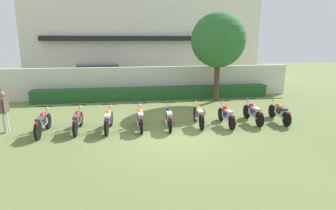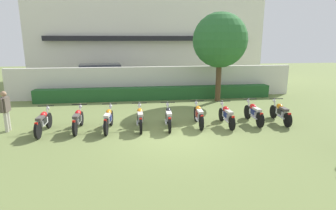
% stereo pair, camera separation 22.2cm
% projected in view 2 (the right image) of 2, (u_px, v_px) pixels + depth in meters
% --- Properties ---
extents(ground, '(60.00, 60.00, 0.00)m').
position_uv_depth(ground, '(173.00, 137.00, 10.16)').
color(ground, olive).
extents(building, '(18.34, 6.50, 6.83)m').
position_uv_depth(building, '(147.00, 41.00, 23.98)').
color(building, silver).
rests_on(building, ground).
extents(compound_wall, '(17.42, 0.30, 1.89)m').
position_uv_depth(compound_wall, '(155.00, 82.00, 16.99)').
color(compound_wall, silver).
rests_on(compound_wall, ground).
extents(hedge_row, '(13.94, 0.70, 0.74)m').
position_uv_depth(hedge_row, '(156.00, 93.00, 16.45)').
color(hedge_row, '#235628').
rests_on(hedge_row, ground).
extents(parked_car, '(4.69, 2.52, 1.89)m').
position_uv_depth(parked_car, '(103.00, 78.00, 18.88)').
color(parked_car, silver).
rests_on(parked_car, ground).
extents(tree_near_inspector, '(3.05, 3.05, 5.00)m').
position_uv_depth(tree_near_inspector, '(220.00, 40.00, 15.29)').
color(tree_near_inspector, '#4C3823').
rests_on(tree_near_inspector, ground).
extents(motorcycle_in_row_0, '(0.60, 1.91, 0.97)m').
position_uv_depth(motorcycle_in_row_0, '(43.00, 122.00, 10.46)').
color(motorcycle_in_row_0, black).
rests_on(motorcycle_in_row_0, ground).
extents(motorcycle_in_row_1, '(0.60, 1.89, 0.96)m').
position_uv_depth(motorcycle_in_row_1, '(78.00, 119.00, 10.77)').
color(motorcycle_in_row_1, black).
rests_on(motorcycle_in_row_1, ground).
extents(motorcycle_in_row_2, '(0.60, 1.88, 0.98)m').
position_uv_depth(motorcycle_in_row_2, '(108.00, 119.00, 10.78)').
color(motorcycle_in_row_2, black).
rests_on(motorcycle_in_row_2, ground).
extents(motorcycle_in_row_3, '(0.60, 1.86, 0.97)m').
position_uv_depth(motorcycle_in_row_3, '(140.00, 118.00, 10.98)').
color(motorcycle_in_row_3, black).
rests_on(motorcycle_in_row_3, ground).
extents(motorcycle_in_row_4, '(0.60, 1.88, 0.96)m').
position_uv_depth(motorcycle_in_row_4, '(168.00, 117.00, 11.11)').
color(motorcycle_in_row_4, black).
rests_on(motorcycle_in_row_4, ground).
extents(motorcycle_in_row_5, '(0.60, 1.87, 0.98)m').
position_uv_depth(motorcycle_in_row_5, '(199.00, 115.00, 11.38)').
color(motorcycle_in_row_5, black).
rests_on(motorcycle_in_row_5, ground).
extents(motorcycle_in_row_6, '(0.60, 1.88, 0.95)m').
position_uv_depth(motorcycle_in_row_6, '(227.00, 115.00, 11.41)').
color(motorcycle_in_row_6, black).
rests_on(motorcycle_in_row_6, ground).
extents(motorcycle_in_row_7, '(0.60, 1.91, 0.97)m').
position_uv_depth(motorcycle_in_row_7, '(254.00, 113.00, 11.73)').
color(motorcycle_in_row_7, black).
rests_on(motorcycle_in_row_7, ground).
extents(motorcycle_in_row_8, '(0.60, 1.94, 0.96)m').
position_uv_depth(motorcycle_in_row_8, '(281.00, 112.00, 11.82)').
color(motorcycle_in_row_8, black).
rests_on(motorcycle_in_row_8, ground).
extents(inspector_person, '(0.22, 0.65, 1.59)m').
position_uv_depth(inspector_person, '(5.00, 108.00, 10.56)').
color(inspector_person, beige).
rests_on(inspector_person, ground).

